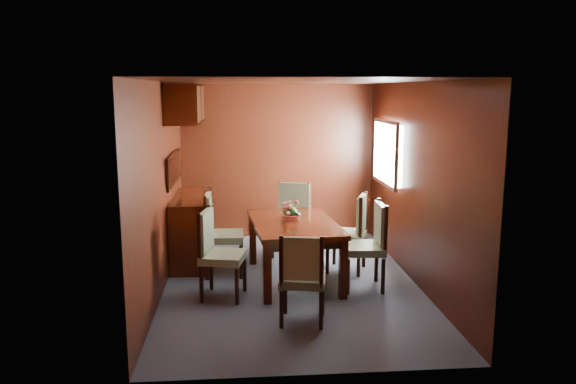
{
  "coord_description": "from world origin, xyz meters",
  "views": [
    {
      "loc": [
        -0.59,
        -6.48,
        2.3
      ],
      "look_at": [
        0.0,
        0.38,
        1.05
      ],
      "focal_mm": 35.0,
      "sensor_mm": 36.0,
      "label": 1
    }
  ],
  "objects": [
    {
      "name": "chair_left_near",
      "position": [
        -0.87,
        -0.39,
        0.56
      ],
      "size": [
        0.55,
        0.56,
        1.01
      ],
      "rotation": [
        0.0,
        0.0,
        -1.78
      ],
      "color": "black",
      "rests_on": "ground"
    },
    {
      "name": "chair_right_near",
      "position": [
        0.91,
        -0.25,
        0.57
      ],
      "size": [
        0.5,
        0.52,
        1.03
      ],
      "rotation": [
        0.0,
        0.0,
        1.51
      ],
      "color": "black",
      "rests_on": "ground"
    },
    {
      "name": "room_shell",
      "position": [
        -0.1,
        0.33,
        1.63
      ],
      "size": [
        3.06,
        4.52,
        2.41
      ],
      "color": "black",
      "rests_on": "ground"
    },
    {
      "name": "ground",
      "position": [
        0.0,
        0.0,
        0.0
      ],
      "size": [
        4.5,
        4.5,
        0.0
      ],
      "primitive_type": "plane",
      "color": "#3A424F",
      "rests_on": "ground"
    },
    {
      "name": "chair_left_far",
      "position": [
        -0.88,
        0.41,
        0.58
      ],
      "size": [
        0.48,
        0.5,
        1.05
      ],
      "rotation": [
        0.0,
        0.0,
        -1.58
      ],
      "color": "black",
      "rests_on": "ground"
    },
    {
      "name": "dining_table",
      "position": [
        0.05,
        0.11,
        0.63
      ],
      "size": [
        1.11,
        1.65,
        0.74
      ],
      "rotation": [
        0.0,
        0.0,
        0.09
      ],
      "color": "black",
      "rests_on": "ground"
    },
    {
      "name": "flower_centerpiece",
      "position": [
        0.01,
        0.17,
        0.85
      ],
      "size": [
        0.24,
        0.24,
        0.24
      ],
      "color": "#AF4935",
      "rests_on": "dining_table"
    },
    {
      "name": "chair_head",
      "position": [
        0.0,
        -1.23,
        0.52
      ],
      "size": [
        0.52,
        0.5,
        0.94
      ],
      "rotation": [
        0.0,
        0.0,
        -0.18
      ],
      "color": "black",
      "rests_on": "ground"
    },
    {
      "name": "chair_right_far",
      "position": [
        0.83,
        0.38,
        0.56
      ],
      "size": [
        0.61,
        0.62,
        1.02
      ],
      "rotation": [
        0.0,
        0.0,
        1.19
      ],
      "color": "black",
      "rests_on": "ground"
    },
    {
      "name": "sideboard",
      "position": [
        -1.25,
        1.0,
        0.45
      ],
      "size": [
        0.48,
        1.4,
        0.9
      ],
      "primitive_type": "cube",
      "color": "black",
      "rests_on": "ground"
    },
    {
      "name": "chair_foot",
      "position": [
        0.13,
        1.21,
        0.57
      ],
      "size": [
        0.62,
        0.6,
        1.03
      ],
      "rotation": [
        0.0,
        0.0,
        2.8
      ],
      "color": "black",
      "rests_on": "ground"
    }
  ]
}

